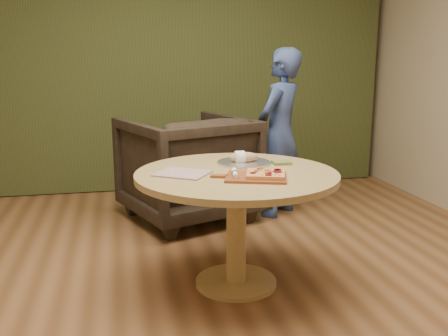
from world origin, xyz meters
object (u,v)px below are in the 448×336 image
bread_roll (243,157)px  person_standing (280,133)px  cutlery_roll (235,173)px  serving_tray (244,163)px  flatbread_pizza (266,174)px  pizza_paddle (254,177)px  pedestal_table (237,194)px  armchair (187,163)px

bread_roll → person_standing: (0.64, 1.15, -0.03)m
cutlery_roll → serving_tray: bearing=77.5°
flatbread_pizza → pizza_paddle: bearing=165.6°
flatbread_pizza → person_standing: (0.61, 1.58, -0.01)m
flatbread_pizza → cutlery_roll: flatbread_pizza is taller
pizza_paddle → serving_tray: size_ratio=1.33×
pizza_paddle → flatbread_pizza: flatbread_pizza is taller
pedestal_table → armchair: (-0.12, 1.42, -0.09)m
bread_roll → armchair: 1.25m
serving_tray → bread_roll: 0.04m
pizza_paddle → bread_roll: size_ratio=2.45×
cutlery_roll → bread_roll: size_ratio=1.03×
pizza_paddle → bread_roll: bread_roll is taller
serving_tray → cutlery_roll: bearing=-111.8°
pedestal_table → person_standing: person_standing is taller
bread_roll → armchair: size_ratio=0.19×
serving_tray → armchair: bearing=100.4°
serving_tray → armchair: armchair is taller
pedestal_table → armchair: size_ratio=1.21×
serving_tray → bread_roll: bread_roll is taller
bread_roll → person_standing: bearing=61.0°
pedestal_table → serving_tray: size_ratio=3.54×
cutlery_roll → armchair: (-0.07, 1.58, -0.26)m
flatbread_pizza → bread_roll: bread_roll is taller
pizza_paddle → armchair: (-0.18, 1.61, -0.24)m
pizza_paddle → bread_roll: bearing=103.4°
pedestal_table → cutlery_roll: (-0.05, -0.15, 0.17)m
pizza_paddle → cutlery_roll: cutlery_roll is taller
pedestal_table → cutlery_roll: bearing=-107.1°
pedestal_table → flatbread_pizza: flatbread_pizza is taller
pizza_paddle → serving_tray: 0.41m
serving_tray → bread_roll: (-0.01, 0.00, 0.04)m
flatbread_pizza → cutlery_roll: (-0.18, 0.05, 0.00)m
flatbread_pizza → pedestal_table: bearing=122.6°
pedestal_table → flatbread_pizza: (0.13, -0.20, 0.17)m
armchair → person_standing: bearing=156.0°
flatbread_pizza → cutlery_roll: bearing=165.6°
cutlery_roll → serving_tray: (0.15, 0.38, -0.02)m
cutlery_roll → armchair: armchair is taller
bread_roll → armchair: bearing=100.0°
pizza_paddle → pedestal_table: bearing=126.9°
cutlery_roll → armchair: size_ratio=0.19×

